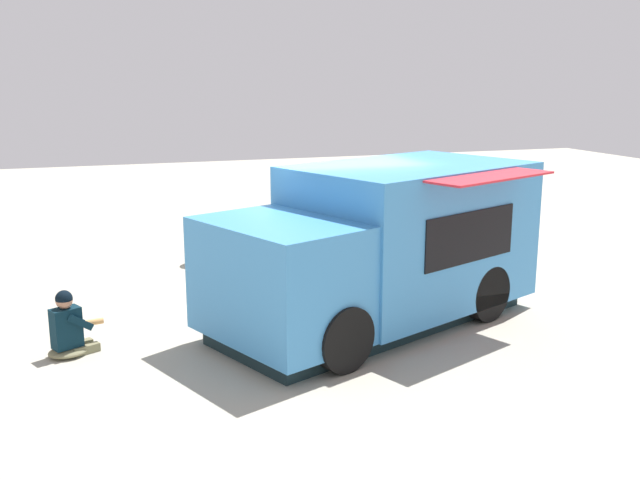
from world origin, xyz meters
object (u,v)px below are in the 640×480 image
planter_flowering_near (425,229)px  trash_bin (356,234)px  person_customer (69,329)px  food_truck (381,250)px  planter_flowering_far (204,241)px

planter_flowering_near → trash_bin: trash_bin is taller
person_customer → planter_flowering_near: (7.13, 3.85, 0.07)m
planter_flowering_near → food_truck: bearing=-125.0°
person_customer → trash_bin: 6.59m
food_truck → person_customer: size_ratio=6.13×
food_truck → planter_flowering_far: 4.68m
food_truck → trash_bin: bearing=73.8°
person_customer → trash_bin: bearing=33.8°
trash_bin → planter_flowering_near: bearing=6.3°
person_customer → trash_bin: (5.48, 3.67, 0.11)m
food_truck → person_customer: bearing=179.1°
food_truck → person_customer: 4.45m
planter_flowering_far → planter_flowering_near: bearing=-3.9°
person_customer → planter_flowering_near: person_customer is taller
planter_flowering_near → planter_flowering_far: bearing=176.1°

